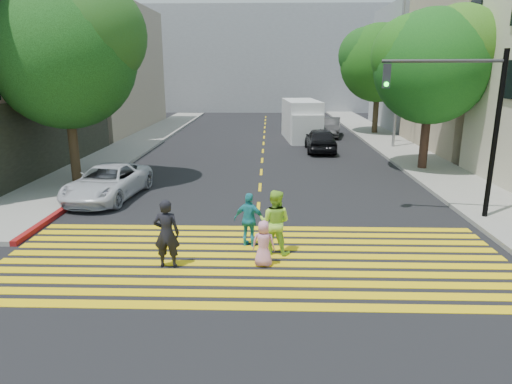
{
  "coord_description": "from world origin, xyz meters",
  "views": [
    {
      "loc": [
        0.37,
        -9.93,
        4.88
      ],
      "look_at": [
        0.0,
        3.0,
        1.4
      ],
      "focal_mm": 32.0,
      "sensor_mm": 36.0,
      "label": 1
    }
  ],
  "objects_px": {
    "silver_car": "(303,121)",
    "traffic_signal": "(464,112)",
    "tree_left": "(66,49)",
    "dark_car_parked": "(330,127)",
    "pedestrian_man": "(167,234)",
    "white_van": "(302,121)",
    "tree_right_near": "(434,61)",
    "tree_right_far": "(380,59)",
    "pedestrian_woman": "(275,222)",
    "pedestrian_extra": "(250,220)",
    "dark_car_near": "(321,140)",
    "white_sedan": "(108,182)",
    "pedestrian_child": "(264,243)"
  },
  "relations": [
    {
      "from": "pedestrian_man",
      "to": "traffic_signal",
      "type": "bearing_deg",
      "value": -154.59
    },
    {
      "from": "pedestrian_child",
      "to": "dark_car_parked",
      "type": "distance_m",
      "value": 24.08
    },
    {
      "from": "tree_left",
      "to": "white_van",
      "type": "height_order",
      "value": "tree_left"
    },
    {
      "from": "pedestrian_extra",
      "to": "white_van",
      "type": "height_order",
      "value": "white_van"
    },
    {
      "from": "white_sedan",
      "to": "tree_right_near",
      "type": "bearing_deg",
      "value": 28.03
    },
    {
      "from": "dark_car_parked",
      "to": "tree_left",
      "type": "bearing_deg",
      "value": -120.74
    },
    {
      "from": "dark_car_parked",
      "to": "pedestrian_man",
      "type": "bearing_deg",
      "value": -97.21
    },
    {
      "from": "tree_left",
      "to": "traffic_signal",
      "type": "relative_size",
      "value": 1.53
    },
    {
      "from": "tree_right_far",
      "to": "dark_car_near",
      "type": "distance_m",
      "value": 10.69
    },
    {
      "from": "dark_car_near",
      "to": "dark_car_parked",
      "type": "height_order",
      "value": "dark_car_near"
    },
    {
      "from": "tree_left",
      "to": "white_van",
      "type": "relative_size",
      "value": 1.4
    },
    {
      "from": "tree_left",
      "to": "pedestrian_child",
      "type": "height_order",
      "value": "tree_left"
    },
    {
      "from": "tree_right_far",
      "to": "pedestrian_woman",
      "type": "xyz_separation_m",
      "value": [
        -8.13,
        -24.12,
        -4.78
      ]
    },
    {
      "from": "silver_car",
      "to": "pedestrian_woman",
      "type": "bearing_deg",
      "value": 78.67
    },
    {
      "from": "silver_car",
      "to": "traffic_signal",
      "type": "relative_size",
      "value": 0.76
    },
    {
      "from": "traffic_signal",
      "to": "tree_right_far",
      "type": "bearing_deg",
      "value": 93.72
    },
    {
      "from": "pedestrian_woman",
      "to": "white_van",
      "type": "bearing_deg",
      "value": -79.86
    },
    {
      "from": "pedestrian_extra",
      "to": "traffic_signal",
      "type": "relative_size",
      "value": 0.28
    },
    {
      "from": "tree_left",
      "to": "traffic_signal",
      "type": "bearing_deg",
      "value": -16.69
    },
    {
      "from": "pedestrian_man",
      "to": "dark_car_near",
      "type": "xyz_separation_m",
      "value": [
        5.72,
        17.13,
        -0.15
      ]
    },
    {
      "from": "tree_left",
      "to": "pedestrian_woman",
      "type": "relative_size",
      "value": 4.72
    },
    {
      "from": "white_van",
      "to": "tree_right_far",
      "type": "bearing_deg",
      "value": 21.97
    },
    {
      "from": "pedestrian_extra",
      "to": "silver_car",
      "type": "relative_size",
      "value": 0.37
    },
    {
      "from": "dark_car_parked",
      "to": "silver_car",
      "type": "bearing_deg",
      "value": 117.38
    },
    {
      "from": "tree_left",
      "to": "traffic_signal",
      "type": "height_order",
      "value": "tree_left"
    },
    {
      "from": "dark_car_near",
      "to": "dark_car_parked",
      "type": "xyz_separation_m",
      "value": [
        1.39,
        6.62,
        -0.04
      ]
    },
    {
      "from": "pedestrian_extra",
      "to": "tree_right_far",
      "type": "bearing_deg",
      "value": -93.96
    },
    {
      "from": "traffic_signal",
      "to": "dark_car_near",
      "type": "bearing_deg",
      "value": 112.66
    },
    {
      "from": "pedestrian_woman",
      "to": "tree_left",
      "type": "bearing_deg",
      "value": -25.58
    },
    {
      "from": "pedestrian_child",
      "to": "white_sedan",
      "type": "bearing_deg",
      "value": -38.71
    },
    {
      "from": "tree_left",
      "to": "white_van",
      "type": "distance_m",
      "value": 17.82
    },
    {
      "from": "pedestrian_woman",
      "to": "dark_car_parked",
      "type": "height_order",
      "value": "pedestrian_woman"
    },
    {
      "from": "tree_right_far",
      "to": "dark_car_near",
      "type": "bearing_deg",
      "value": -122.86
    },
    {
      "from": "silver_car",
      "to": "traffic_signal",
      "type": "xyz_separation_m",
      "value": [
        3.29,
        -24.61,
        2.96
      ]
    },
    {
      "from": "tree_left",
      "to": "tree_right_near",
      "type": "xyz_separation_m",
      "value": [
        16.05,
        3.28,
        -0.39
      ]
    },
    {
      "from": "tree_right_near",
      "to": "silver_car",
      "type": "relative_size",
      "value": 1.87
    },
    {
      "from": "dark_car_near",
      "to": "white_van",
      "type": "relative_size",
      "value": 0.72
    },
    {
      "from": "tree_right_far",
      "to": "pedestrian_extra",
      "type": "xyz_separation_m",
      "value": [
        -8.83,
        -23.62,
        -4.9
      ]
    },
    {
      "from": "pedestrian_woman",
      "to": "white_sedan",
      "type": "relative_size",
      "value": 0.38
    },
    {
      "from": "tree_left",
      "to": "dark_car_near",
      "type": "relative_size",
      "value": 1.95
    },
    {
      "from": "pedestrian_woman",
      "to": "pedestrian_extra",
      "type": "distance_m",
      "value": 0.87
    },
    {
      "from": "pedestrian_man",
      "to": "white_sedan",
      "type": "bearing_deg",
      "value": -59.4
    },
    {
      "from": "pedestrian_extra",
      "to": "silver_car",
      "type": "height_order",
      "value": "pedestrian_extra"
    },
    {
      "from": "pedestrian_woman",
      "to": "pedestrian_extra",
      "type": "xyz_separation_m",
      "value": [
        -0.7,
        0.5,
        -0.11
      ]
    },
    {
      "from": "silver_car",
      "to": "white_van",
      "type": "relative_size",
      "value": 0.69
    },
    {
      "from": "pedestrian_man",
      "to": "tree_right_far",
      "type": "bearing_deg",
      "value": -113.28
    },
    {
      "from": "dark_car_parked",
      "to": "traffic_signal",
      "type": "distance_m",
      "value": 19.88
    },
    {
      "from": "tree_right_far",
      "to": "dark_car_parked",
      "type": "xyz_separation_m",
      "value": [
        -3.75,
        -1.35,
        -4.97
      ]
    },
    {
      "from": "pedestrian_extra",
      "to": "traffic_signal",
      "type": "bearing_deg",
      "value": -141.83
    },
    {
      "from": "white_sedan",
      "to": "silver_car",
      "type": "bearing_deg",
      "value": 74.33
    }
  ]
}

